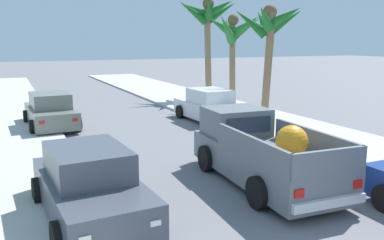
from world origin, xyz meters
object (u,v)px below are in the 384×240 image
(palm_tree_right_fore, at_px, (208,18))
(palm_tree_left_mid, at_px, (269,28))
(car_right_near, at_px, (209,106))
(car_right_mid, at_px, (90,185))
(pickup_truck, at_px, (260,153))
(palm_tree_left_fore, at_px, (234,32))
(car_left_mid, at_px, (51,112))

(palm_tree_right_fore, xyz_separation_m, palm_tree_left_mid, (-0.24, -7.18, -0.83))
(car_right_near, bearing_deg, car_right_mid, -130.38)
(pickup_truck, height_order, car_right_mid, pickup_truck)
(palm_tree_left_fore, bearing_deg, pickup_truck, -117.07)
(car_left_mid, distance_m, palm_tree_left_fore, 10.95)
(car_right_mid, xyz_separation_m, palm_tree_left_mid, (10.50, 8.50, 3.67))
(car_right_near, relative_size, palm_tree_left_mid, 0.78)
(car_right_near, distance_m, palm_tree_right_fore, 9.21)
(car_right_mid, bearing_deg, palm_tree_left_fore, 48.58)
(car_right_near, xyz_separation_m, palm_tree_right_fore, (3.54, 7.21, 4.50))
(car_right_mid, bearing_deg, palm_tree_left_mid, 38.99)
(pickup_truck, relative_size, car_left_mid, 1.23)
(pickup_truck, height_order, palm_tree_left_fore, palm_tree_left_fore)
(pickup_truck, height_order, palm_tree_left_mid, palm_tree_left_mid)
(car_right_mid, distance_m, palm_tree_left_mid, 14.00)
(palm_tree_left_fore, bearing_deg, car_left_mid, -170.18)
(pickup_truck, relative_size, palm_tree_left_fore, 1.01)
(pickup_truck, distance_m, car_left_mid, 10.61)
(car_left_mid, bearing_deg, palm_tree_left_mid, -8.74)
(car_right_mid, distance_m, palm_tree_right_fore, 19.53)
(pickup_truck, relative_size, palm_tree_left_mid, 0.96)
(palm_tree_right_fore, bearing_deg, car_left_mid, -151.94)
(car_left_mid, relative_size, palm_tree_right_fore, 0.66)
(car_right_near, bearing_deg, palm_tree_left_mid, 0.59)
(car_left_mid, xyz_separation_m, car_right_mid, (-0.23, -10.08, 0.00))
(car_left_mid, distance_m, palm_tree_right_fore, 12.73)
(palm_tree_left_fore, height_order, palm_tree_left_mid, palm_tree_left_mid)
(pickup_truck, bearing_deg, car_left_mid, 114.36)
(car_left_mid, xyz_separation_m, palm_tree_left_fore, (10.22, 1.77, 3.53))
(car_left_mid, bearing_deg, pickup_truck, -65.64)
(palm_tree_right_fore, bearing_deg, palm_tree_left_fore, -94.31)
(pickup_truck, distance_m, palm_tree_right_fore, 17.03)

